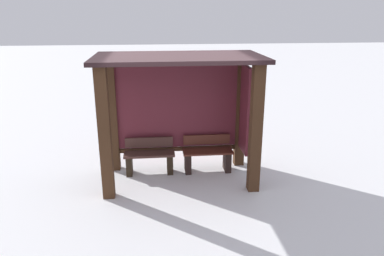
% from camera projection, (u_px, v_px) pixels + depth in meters
% --- Properties ---
extents(ground_plane, '(60.00, 60.00, 0.00)m').
position_uv_depth(ground_plane, '(180.00, 178.00, 7.33)').
color(ground_plane, white).
extents(bus_shelter, '(3.06, 1.64, 2.44)m').
position_uv_depth(bus_shelter, '(184.00, 98.00, 7.03)').
color(bus_shelter, '#412817').
rests_on(bus_shelter, ground).
extents(bench_left_inside, '(1.03, 0.34, 0.73)m').
position_uv_depth(bench_left_inside, '(150.00, 158.00, 7.48)').
color(bench_left_inside, '#492D28').
rests_on(bench_left_inside, ground).
extents(bench_center_inside, '(1.03, 0.40, 0.74)m').
position_uv_depth(bench_center_inside, '(207.00, 156.00, 7.60)').
color(bench_center_inside, '#582A1E').
rests_on(bench_center_inside, ground).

